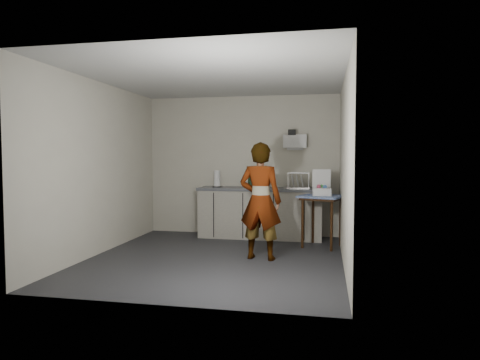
% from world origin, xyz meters
% --- Properties ---
extents(ground, '(4.00, 4.00, 0.00)m').
position_xyz_m(ground, '(0.00, 0.00, 0.00)').
color(ground, '#252529').
rests_on(ground, ground).
extents(wall_back, '(3.60, 0.02, 2.60)m').
position_xyz_m(wall_back, '(0.00, 1.99, 1.30)').
color(wall_back, beige).
rests_on(wall_back, ground).
extents(wall_right, '(0.02, 4.00, 2.60)m').
position_xyz_m(wall_right, '(1.79, 0.00, 1.30)').
color(wall_right, beige).
rests_on(wall_right, ground).
extents(wall_left, '(0.02, 4.00, 2.60)m').
position_xyz_m(wall_left, '(-1.79, 0.00, 1.30)').
color(wall_left, beige).
rests_on(wall_left, ground).
extents(ceiling, '(3.60, 4.00, 0.01)m').
position_xyz_m(ceiling, '(0.00, 0.00, 2.60)').
color(ceiling, silver).
rests_on(ceiling, wall_back).
extents(kitchen_counter, '(2.24, 0.62, 0.91)m').
position_xyz_m(kitchen_counter, '(0.40, 1.70, 0.43)').
color(kitchen_counter, black).
rests_on(kitchen_counter, ground).
extents(wall_shelf, '(0.42, 0.18, 0.37)m').
position_xyz_m(wall_shelf, '(1.00, 1.92, 1.75)').
color(wall_shelf, white).
rests_on(wall_shelf, ground).
extents(side_table, '(0.83, 0.83, 0.84)m').
position_xyz_m(side_table, '(1.50, 1.10, 0.73)').
color(side_table, '#37210C').
rests_on(side_table, ground).
extents(standing_man, '(0.66, 0.48, 1.68)m').
position_xyz_m(standing_man, '(0.64, 0.09, 0.84)').
color(standing_man, '#B2A593').
rests_on(standing_man, ground).
extents(soap_bottle, '(0.17, 0.17, 0.33)m').
position_xyz_m(soap_bottle, '(0.25, 1.60, 1.07)').
color(soap_bottle, black).
rests_on(soap_bottle, kitchen_counter).
extents(soda_can, '(0.06, 0.06, 0.11)m').
position_xyz_m(soda_can, '(0.38, 1.71, 0.97)').
color(soda_can, red).
rests_on(soda_can, kitchen_counter).
extents(dark_bottle, '(0.07, 0.07, 0.25)m').
position_xyz_m(dark_bottle, '(0.19, 1.79, 1.04)').
color(dark_bottle, black).
rests_on(dark_bottle, kitchen_counter).
extents(paper_towel, '(0.17, 0.17, 0.31)m').
position_xyz_m(paper_towel, '(-0.41, 1.71, 1.06)').
color(paper_towel, black).
rests_on(paper_towel, kitchen_counter).
extents(dish_rack, '(0.40, 0.30, 0.28)m').
position_xyz_m(dish_rack, '(1.07, 1.70, 0.97)').
color(dish_rack, white).
rests_on(dish_rack, kitchen_counter).
extents(bakery_box, '(0.31, 0.32, 0.42)m').
position_xyz_m(bakery_box, '(1.49, 1.13, 0.94)').
color(bakery_box, white).
rests_on(bakery_box, side_table).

